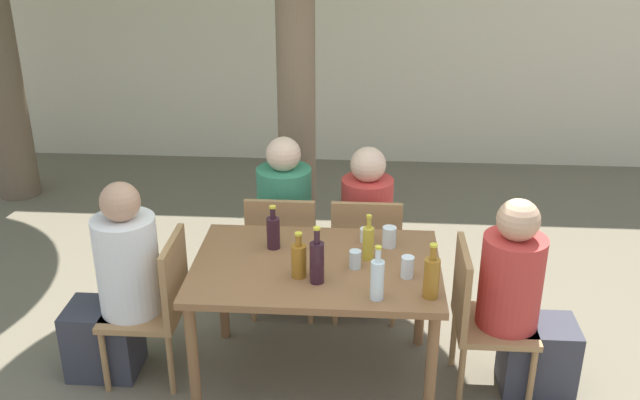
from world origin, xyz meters
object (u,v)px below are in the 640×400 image
object	(u,v)px
amber_bottle_0	(432,277)
wine_bottle_3	(273,232)
drinking_glass_0	(389,237)
drinking_glass_1	(365,235)
patio_chair_1	(480,312)
patio_chair_2	(283,248)
person_seated_0	(117,291)
dining_table_front	(316,278)
patio_chair_0	(157,301)
person_seated_3	(366,232)
patio_chair_3	(366,251)
drinking_glass_3	(355,259)
person_seated_2	(286,226)
wine_bottle_1	(317,261)
water_bottle_4	(377,279)
person_seated_1	(523,308)
amber_bottle_5	(299,260)
oil_cruet_2	(368,242)
drinking_glass_2	(407,267)

from	to	relation	value
amber_bottle_0	wine_bottle_3	size ratio (longest dim) A/B	1.13
drinking_glass_0	drinking_glass_1	bearing A→B (deg)	158.79
patio_chair_1	wine_bottle_3	world-z (taller)	wine_bottle_3
wine_bottle_3	drinking_glass_1	world-z (taller)	wine_bottle_3
patio_chair_2	person_seated_0	world-z (taller)	person_seated_0
dining_table_front	patio_chair_0	xyz separation A→B (m)	(-0.91, 0.00, -0.19)
amber_bottle_0	person_seated_3	bearing A→B (deg)	104.87
wine_bottle_3	drinking_glass_0	bearing A→B (deg)	5.39
patio_chair_3	drinking_glass_3	bearing A→B (deg)	85.32
person_seated_2	drinking_glass_0	size ratio (longest dim) A/B	10.09
wine_bottle_1	drinking_glass_0	xyz separation A→B (m)	(0.38, 0.43, -0.06)
patio_chair_3	amber_bottle_0	world-z (taller)	amber_bottle_0
patio_chair_1	water_bottle_4	bearing A→B (deg)	120.27
patio_chair_0	wine_bottle_1	size ratio (longest dim) A/B	2.80
person_seated_1	water_bottle_4	distance (m)	0.95
amber_bottle_5	patio_chair_1	bearing A→B (deg)	8.18
patio_chair_3	drinking_glass_0	xyz separation A→B (m)	(0.13, -0.45, 0.33)
drinking_glass_3	dining_table_front	bearing A→B (deg)	171.96
patio_chair_3	person_seated_1	world-z (taller)	person_seated_1
drinking_glass_3	person_seated_3	bearing A→B (deg)	86.47
wine_bottle_3	drinking_glass_1	size ratio (longest dim) A/B	3.16
dining_table_front	person_seated_3	distance (m)	0.98
patio_chair_1	person_seated_0	xyz separation A→B (m)	(-2.05, -0.00, 0.05)
drinking_glass_1	person_seated_3	bearing A→B (deg)	89.39
wine_bottle_1	person_seated_2	bearing A→B (deg)	104.56
amber_bottle_0	dining_table_front	bearing A→B (deg)	153.12
wine_bottle_3	drinking_glass_3	world-z (taller)	wine_bottle_3
drinking_glass_3	amber_bottle_5	bearing A→B (deg)	-159.05
person_seated_2	person_seated_3	distance (m)	0.54
patio_chair_1	amber_bottle_5	size ratio (longest dim) A/B	3.45
oil_cruet_2	drinking_glass_3	size ratio (longest dim) A/B	2.62
person_seated_3	amber_bottle_0	size ratio (longest dim) A/B	3.91
drinking_glass_3	patio_chair_3	bearing A→B (deg)	85.32
drinking_glass_1	patio_chair_1	bearing A→B (deg)	-24.17
person_seated_3	wine_bottle_3	bearing A→B (deg)	54.81
person_seated_3	wine_bottle_1	distance (m)	1.21
wine_bottle_3	amber_bottle_5	bearing A→B (deg)	-61.03
patio_chair_3	person_seated_0	world-z (taller)	person_seated_0
patio_chair_2	drinking_glass_2	xyz separation A→B (m)	(0.76, -0.80, 0.33)
person_seated_3	oil_cruet_2	size ratio (longest dim) A/B	4.35
patio_chair_1	person_seated_1	size ratio (longest dim) A/B	0.75
water_bottle_4	person_seated_2	bearing A→B (deg)	115.46
person_seated_2	drinking_glass_3	size ratio (longest dim) A/B	11.93
patio_chair_3	person_seated_1	xyz separation A→B (m)	(0.87, -0.69, 0.04)
person_seated_0	drinking_glass_2	size ratio (longest dim) A/B	10.26
patio_chair_1	drinking_glass_2	bearing A→B (deg)	104.84
person_seated_3	drinking_glass_3	distance (m)	1.00
patio_chair_2	person_seated_0	distance (m)	1.11
drinking_glass_1	wine_bottle_1	bearing A→B (deg)	-116.95
patio_chair_3	person_seated_2	world-z (taller)	person_seated_2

